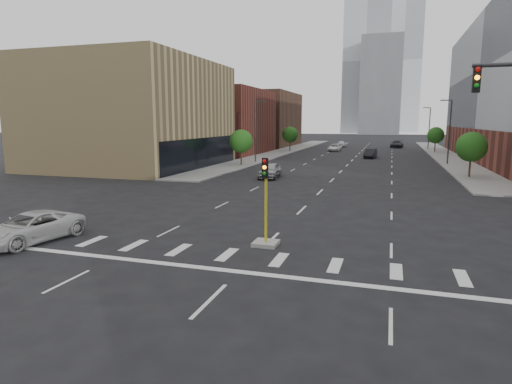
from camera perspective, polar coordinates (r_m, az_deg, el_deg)
The scene contains 23 objects.
ground at distance 13.72m, azimuth -9.72°, elevation -17.28°, with size 400.00×400.00×0.00m, color black.
sidewalk_left_far at distance 87.56m, azimuth 3.75°, elevation 5.45°, with size 5.00×92.00×0.15m, color gray.
sidewalk_right_far at distance 85.57m, azimuth 23.72°, elevation 4.59°, with size 5.00×92.00×0.15m, color gray.
building_left_mid at distance 60.75m, azimuth -15.94°, elevation 9.90°, with size 20.00×24.00×14.00m, color tan.
building_left_far_a at distance 83.73m, azimuth -5.99°, elevation 9.30°, with size 20.00×22.00×12.00m, color brown.
building_left_far_b at distance 108.09m, azimuth -0.44°, elevation 9.64°, with size 20.00×24.00×13.00m, color brown.
tower_left at distance 233.05m, azimuth 14.55°, elevation 16.27°, with size 22.00×22.00×70.00m, color #B2B7BC.
tower_right at distance 272.99m, azimuth 19.00°, elevation 16.07°, with size 20.00×20.00×80.00m, color #B2B7BC.
tower_mid at distance 211.52m, azimuth 16.32°, elevation 13.38°, with size 18.00×18.00×44.00m, color slate.
median_traffic_signal at distance 21.27m, azimuth 1.30°, elevation -4.62°, with size 1.20×1.20×4.40m.
streetlight_right_a at distance 66.30m, azimuth 24.35°, elevation 7.64°, with size 1.60×0.22×9.07m.
streetlight_right_b at distance 101.15m, azimuth 22.06°, elevation 8.12°, with size 1.60×0.22×9.07m.
streetlight_left at distance 63.80m, azimuth 0.01°, elevation 8.43°, with size 1.60×0.22×9.07m.
tree_left_near at distance 59.30m, azimuth -2.00°, elevation 6.79°, with size 3.20×3.20×4.85m.
tree_left_far at distance 88.13m, azimuth 4.56°, elevation 7.63°, with size 3.20×3.20×4.85m.
tree_right_near at distance 51.59m, azimuth 26.79°, elevation 5.39°, with size 3.20×3.20×4.85m.
tree_right_far at distance 91.27m, azimuth 22.84°, elevation 6.99°, with size 3.20×3.20×4.85m.
car_near_left at distance 46.67m, azimuth 1.85°, elevation 2.93°, with size 2.00×4.98×1.70m, color #9C9CA0.
car_mid_right at distance 74.50m, azimuth 15.02°, elevation 5.00°, with size 1.66×4.76×1.57m, color black.
car_far_left at distance 90.05m, azimuth 10.46°, elevation 5.84°, with size 2.38×5.16×1.43m, color white.
car_deep_right at distance 104.98m, azimuth 18.27°, elevation 6.09°, with size 2.41×5.93×1.72m, color black.
car_distant at distance 104.17m, azimuth 11.37°, elevation 6.30°, with size 1.81×4.49×1.53m, color silver.
parked_minivan at distance 24.84m, azimuth -27.85°, elevation -4.20°, with size 2.49×5.40×1.50m, color #B7B7B7.
Camera 1 is at (5.73, -10.85, 6.14)m, focal length 30.00 mm.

